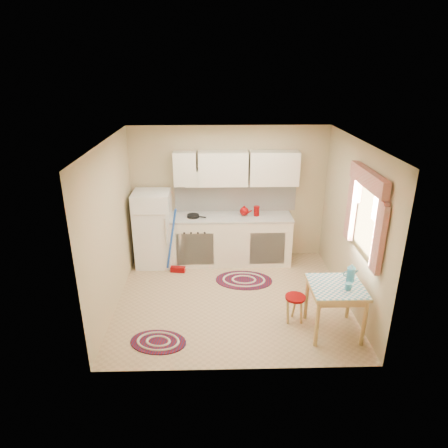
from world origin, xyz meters
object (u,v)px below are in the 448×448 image
Objects in this scene: fridge at (153,229)px; base_cabinets at (229,240)px; stool at (295,309)px; table at (334,309)px.

fridge is 1.41m from base_cabinets.
base_cabinets is (1.39, 0.05, -0.26)m from fridge.
stool is (2.25, -1.89, -0.49)m from fridge.
fridge is 3.33× the size of stool.
base_cabinets reaches higher than stool.
base_cabinets is 2.56m from table.
fridge is 2.98m from stool.
fridge is at bearing 140.06° from stool.
table is 0.57m from stool.
fridge reaches higher than table.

